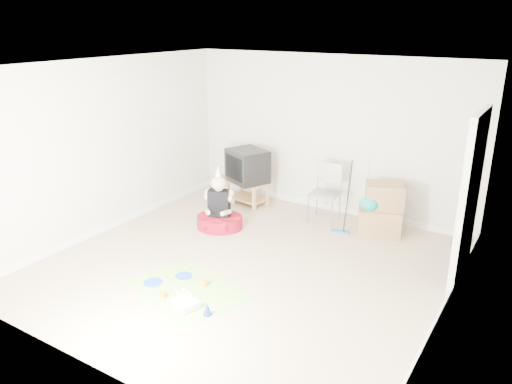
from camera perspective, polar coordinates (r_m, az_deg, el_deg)
The scene contains 16 objects.
ground at distance 6.75m, azimuth -1.10°, elevation -8.34°, with size 5.00×5.00×0.00m, color tan.
doorway_recess at distance 6.59m, azimuth 23.34°, elevation -0.96°, with size 0.02×0.90×2.05m, color black.
tv_stand at distance 8.79m, azimuth -0.97°, elevation 0.18°, with size 0.73×0.52×0.43m.
crt_tv at distance 8.65m, azimuth -0.99°, elevation 3.02°, with size 0.66×0.54×0.57m, color black.
folding_chair at distance 8.06m, azimuth 7.86°, elevation -0.18°, with size 0.47×0.45×0.97m.
cardboard_boxes at distance 7.79m, azimuth 14.07°, elevation -1.99°, with size 0.76×0.69×0.80m.
floor_mop at distance 7.73m, azimuth 9.67°, elevation -2.78°, with size 0.28×0.36×1.08m.
book_pile at distance 7.78m, azimuth 22.44°, elevation -5.53°, with size 0.31×0.34×0.12m.
seated_woman at distance 7.81m, azimuth -4.20°, elevation -2.59°, with size 0.93×0.93×1.03m.
party_mat at distance 6.25m, azimuth -8.01°, elevation -10.93°, with size 1.39×1.00×0.01m, color #F73481.
birthday_cake at distance 5.89m, azimuth -8.05°, elevation -12.49°, with size 0.35×0.32×0.14m.
blue_plate_near at distance 6.53m, azimuth -8.29°, elevation -9.46°, with size 0.21×0.21×0.01m, color blue.
blue_plate_far at distance 6.44m, azimuth -11.70°, elevation -10.08°, with size 0.23×0.23×0.01m, color blue.
orange_cup_near at distance 6.26m, azimuth -5.96°, elevation -10.29°, with size 0.08×0.08×0.09m, color orange.
orange_cup_far at distance 6.09m, azimuth -10.59°, elevation -11.46°, with size 0.07×0.07×0.08m, color orange.
blue_party_hat at distance 5.70m, azimuth -5.59°, elevation -13.15°, with size 0.10×0.10×0.15m, color #1639A0.
Camera 1 is at (3.29, -5.00, 3.12)m, focal length 35.00 mm.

